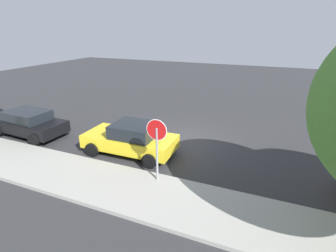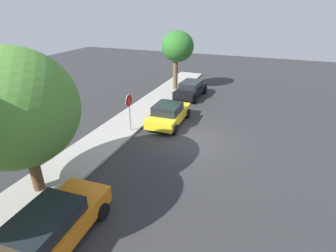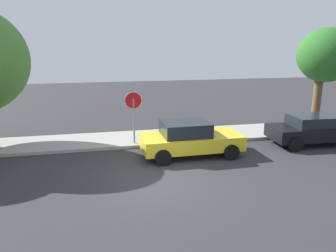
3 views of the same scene
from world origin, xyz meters
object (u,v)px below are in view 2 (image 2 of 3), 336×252
object	(u,v)px
parked_car_black	(191,89)
parked_car_orange	(51,228)
parked_car_yellow	(169,114)
street_tree_mid_block	(14,109)
street_tree_near_corner	(178,47)
stop_sign	(129,107)

from	to	relation	value
parked_car_black	parked_car_orange	bearing A→B (deg)	-179.01
parked_car_yellow	parked_car_orange	bearing A→B (deg)	-179.94
parked_car_black	street_tree_mid_block	xyz separation A→B (m)	(-14.94, 2.46, 3.16)
street_tree_mid_block	street_tree_near_corner	bearing A→B (deg)	-2.08
parked_car_yellow	parked_car_black	bearing A→B (deg)	2.62
parked_car_orange	street_tree_mid_block	world-z (taller)	street_tree_mid_block
street_tree_near_corner	parked_car_black	bearing A→B (deg)	-131.17
stop_sign	street_tree_near_corner	bearing A→B (deg)	2.21
stop_sign	parked_car_yellow	xyz separation A→B (m)	(2.13, -1.76, -0.99)
parked_car_black	stop_sign	bearing A→B (deg)	169.82
stop_sign	street_tree_mid_block	xyz separation A→B (m)	(-6.72, 0.98, 2.15)
street_tree_near_corner	street_tree_mid_block	bearing A→B (deg)	177.92
parked_car_yellow	parked_car_orange	size ratio (longest dim) A/B	0.92
stop_sign	parked_car_orange	xyz separation A→B (m)	(-8.57, -1.77, -0.95)
street_tree_near_corner	parked_car_yellow	bearing A→B (deg)	-164.54
parked_car_black	parked_car_orange	size ratio (longest dim) A/B	0.92
street_tree_near_corner	street_tree_mid_block	world-z (taller)	street_tree_mid_block
parked_car_orange	street_tree_mid_block	xyz separation A→B (m)	(1.85, 2.75, 3.10)
parked_car_orange	stop_sign	bearing A→B (deg)	11.66
parked_car_orange	street_tree_near_corner	xyz separation A→B (m)	(18.41, 2.15, 3.18)
stop_sign	street_tree_mid_block	distance (m)	7.12
stop_sign	parked_car_black	world-z (taller)	stop_sign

